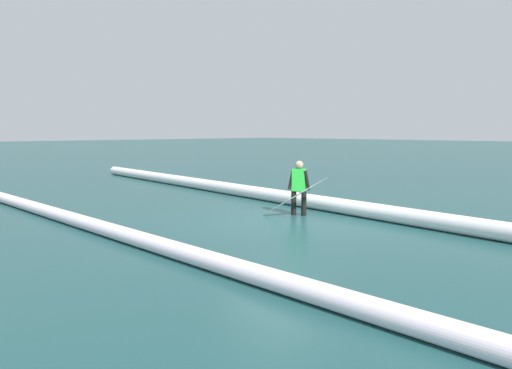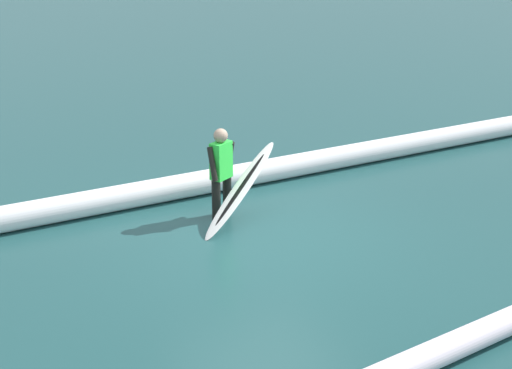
% 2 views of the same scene
% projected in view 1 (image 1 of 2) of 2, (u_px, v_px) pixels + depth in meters
% --- Properties ---
extents(ground_plane, '(197.62, 197.62, 0.00)m').
position_uv_depth(ground_plane, '(277.00, 221.00, 11.39)').
color(ground_plane, '#1D4949').
extents(surfer, '(0.49, 0.41, 1.44)m').
position_uv_depth(surfer, '(299.00, 185.00, 12.10)').
color(surfer, black).
rests_on(surfer, ground_plane).
extents(surfboard, '(1.72, 0.93, 1.10)m').
position_uv_depth(surfboard, '(294.00, 197.00, 11.80)').
color(surfboard, white).
rests_on(surfboard, ground_plane).
extents(wave_crest_foreground, '(24.31, 1.92, 0.41)m').
position_uv_depth(wave_crest_foreground, '(276.00, 196.00, 14.37)').
color(wave_crest_foreground, white).
rests_on(wave_crest_foreground, ground_plane).
extents(wave_crest_midground, '(23.32, 1.01, 0.31)m').
position_uv_depth(wave_crest_midground, '(94.00, 225.00, 10.11)').
color(wave_crest_midground, white).
rests_on(wave_crest_midground, ground_plane).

